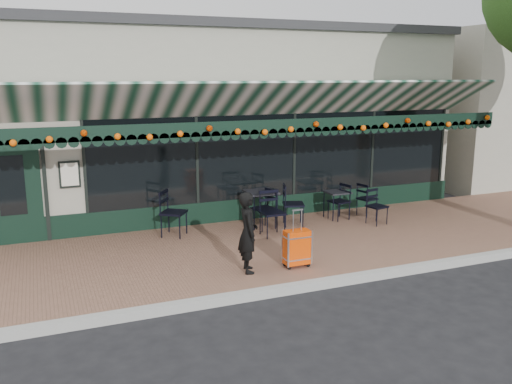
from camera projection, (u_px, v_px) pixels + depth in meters
name	position (u px, v px, depth m)	size (l,w,h in m)	color
ground	(321.00, 286.00, 9.15)	(80.00, 80.00, 0.00)	black
sidewalk	(273.00, 247.00, 10.94)	(18.00, 4.00, 0.15)	brown
curb	(324.00, 283.00, 9.06)	(18.00, 0.16, 0.15)	#9E9E99
restaurant_building	(193.00, 117.00, 15.76)	(12.00, 9.60, 4.50)	#A39E8D
woman	(248.00, 232.00, 9.26)	(0.51, 0.34, 1.40)	black
suitcase	(297.00, 248.00, 9.56)	(0.45, 0.25, 1.04)	#E34107
cafe_table_a	(337.00, 194.00, 12.76)	(0.53, 0.53, 0.65)	black
cafe_table_b	(261.00, 195.00, 12.06)	(0.65, 0.65, 0.81)	black
chair_a_left	(339.00, 202.00, 12.67)	(0.42, 0.42, 0.85)	black
chair_a_right	(367.00, 199.00, 13.04)	(0.40, 0.40, 0.81)	black
chair_a_front	(377.00, 207.00, 12.29)	(0.40, 0.40, 0.80)	black
chair_b_left	(264.00, 209.00, 11.89)	(0.45, 0.45, 0.90)	black
chair_b_right	(293.00, 205.00, 12.17)	(0.48, 0.48, 0.96)	black
chair_b_front	(272.00, 213.00, 11.39)	(0.48, 0.48, 0.97)	black
chair_solo	(174.00, 213.00, 11.37)	(0.49, 0.49, 0.99)	black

